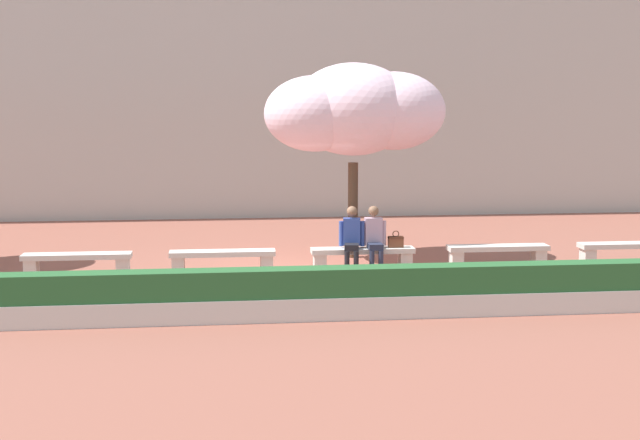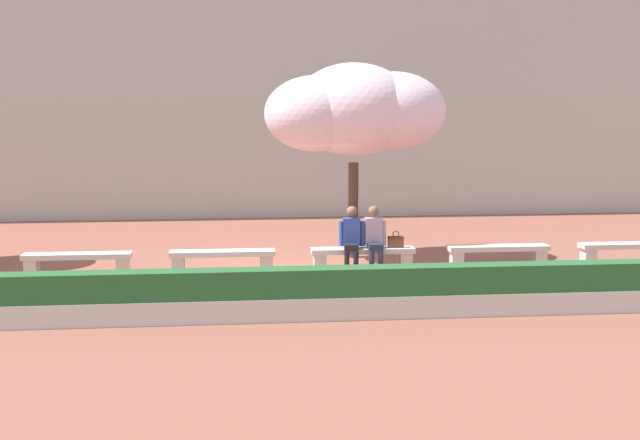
# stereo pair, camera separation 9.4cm
# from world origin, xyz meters

# --- Properties ---
(ground_plane) EXTENTS (100.00, 100.00, 0.00)m
(ground_plane) POSITION_xyz_m (0.00, 0.00, 0.00)
(ground_plane) COLOR #8E5142
(building_facade) EXTENTS (32.06, 4.00, 8.92)m
(building_facade) POSITION_xyz_m (0.00, 10.24, 4.46)
(building_facade) COLOR #B7B2A8
(building_facade) RESTS_ON ground
(stone_bench_near_west) EXTENTS (2.07, 0.44, 0.45)m
(stone_bench_near_west) POSITION_xyz_m (-4.19, -0.00, 0.31)
(stone_bench_near_west) COLOR beige
(stone_bench_near_west) RESTS_ON ground
(stone_bench_center) EXTENTS (2.07, 0.44, 0.45)m
(stone_bench_center) POSITION_xyz_m (-1.40, 0.00, 0.31)
(stone_bench_center) COLOR beige
(stone_bench_center) RESTS_ON ground
(stone_bench_near_east) EXTENTS (2.07, 0.44, 0.45)m
(stone_bench_near_east) POSITION_xyz_m (1.40, 0.00, 0.31)
(stone_bench_near_east) COLOR beige
(stone_bench_near_east) RESTS_ON ground
(stone_bench_east_end) EXTENTS (2.07, 0.44, 0.45)m
(stone_bench_east_end) POSITION_xyz_m (4.19, 0.00, 0.31)
(stone_bench_east_end) COLOR beige
(stone_bench_east_end) RESTS_ON ground
(stone_bench_far_east) EXTENTS (2.07, 0.44, 0.45)m
(stone_bench_far_east) POSITION_xyz_m (6.98, 0.00, 0.31)
(stone_bench_far_east) COLOR beige
(stone_bench_far_east) RESTS_ON ground
(person_seated_left) EXTENTS (0.50, 0.72, 1.29)m
(person_seated_left) POSITION_xyz_m (1.16, -0.05, 0.70)
(person_seated_left) COLOR black
(person_seated_left) RESTS_ON ground
(person_seated_right) EXTENTS (0.51, 0.69, 1.29)m
(person_seated_right) POSITION_xyz_m (1.61, -0.05, 0.70)
(person_seated_right) COLOR black
(person_seated_right) RESTS_ON ground
(handbag) EXTENTS (0.30, 0.15, 0.34)m
(handbag) POSITION_xyz_m (2.07, -0.00, 0.58)
(handbag) COLOR brown
(handbag) RESTS_ON stone_bench_near_east
(cherry_tree_main) EXTENTS (3.86, 2.65, 4.17)m
(cherry_tree_main) POSITION_xyz_m (1.44, 1.42, 3.15)
(cherry_tree_main) COLOR #473323
(cherry_tree_main) RESTS_ON ground
(planter_hedge_foreground) EXTENTS (20.81, 0.50, 0.80)m
(planter_hedge_foreground) POSITION_xyz_m (0.00, -3.86, 0.39)
(planter_hedge_foreground) COLOR beige
(planter_hedge_foreground) RESTS_ON ground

